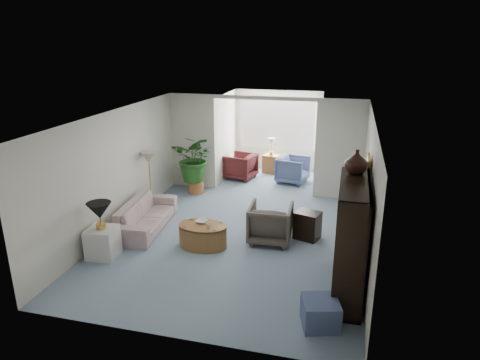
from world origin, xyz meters
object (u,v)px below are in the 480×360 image
(floor_lamp, at_px, (149,158))
(entertainment_cabinet, at_px, (350,240))
(cabinet_urn, at_px, (357,162))
(sunroom_chair_maroon, at_px, (240,166))
(table_lamp, at_px, (99,211))
(framed_picture, at_px, (369,170))
(plant_pot, at_px, (196,187))
(side_table_dark, at_px, (307,225))
(sunroom_table, at_px, (271,164))
(sunroom_chair_blue, at_px, (293,170))
(coffee_bowl, at_px, (202,221))
(ottoman, at_px, (320,313))
(coffee_cup, at_px, (208,226))
(coffee_table, at_px, (203,236))
(wingback_chair, at_px, (270,223))
(end_table, at_px, (103,242))
(sofa, at_px, (146,215))

(floor_lamp, distance_m, entertainment_cabinet, 5.20)
(cabinet_urn, distance_m, sunroom_chair_maroon, 5.92)
(table_lamp, bearing_deg, sunroom_chair_maroon, 75.84)
(framed_picture, bearing_deg, plant_pot, 147.56)
(table_lamp, distance_m, floor_lamp, 2.42)
(side_table_dark, xyz_separation_m, sunroom_table, (-1.52, 4.22, -0.01))
(floor_lamp, relative_size, sunroom_chair_blue, 0.45)
(sunroom_chair_blue, distance_m, sunroom_chair_maroon, 1.50)
(coffee_bowl, bearing_deg, sunroom_chair_maroon, 94.01)
(ottoman, distance_m, sunroom_chair_blue, 6.35)
(coffee_cup, xyz_separation_m, entertainment_cabinet, (2.58, -0.84, 0.42))
(table_lamp, distance_m, sunroom_chair_blue, 5.90)
(table_lamp, xyz_separation_m, coffee_cup, (1.80, 0.74, -0.41))
(coffee_table, relative_size, sunroom_chair_blue, 1.18)
(side_table_dark, bearing_deg, coffee_bowl, -158.92)
(wingback_chair, bearing_deg, coffee_cup, 29.36)
(end_table, bearing_deg, coffee_cup, 22.29)
(sofa, height_order, sunroom_chair_maroon, sunroom_chair_maroon)
(wingback_chair, bearing_deg, table_lamp, 23.69)
(coffee_table, relative_size, cabinet_urn, 2.50)
(plant_pot, bearing_deg, coffee_bowl, -67.91)
(cabinet_urn, bearing_deg, coffee_bowl, 168.98)
(framed_picture, height_order, side_table_dark, framed_picture)
(side_table_dark, relative_size, sunroom_chair_maroon, 0.71)
(cabinet_urn, height_order, sunroom_table, cabinet_urn)
(entertainment_cabinet, bearing_deg, ottoman, -109.80)
(end_table, bearing_deg, framed_picture, 13.13)
(framed_picture, height_order, entertainment_cabinet, framed_picture)
(side_table_dark, bearing_deg, cabinet_urn, -58.07)
(table_lamp, height_order, coffee_table, table_lamp)
(end_table, distance_m, floor_lamp, 2.59)
(framed_picture, distance_m, sunroom_chair_blue, 4.67)
(coffee_bowl, bearing_deg, floor_lamp, 140.46)
(table_lamp, bearing_deg, side_table_dark, 25.42)
(side_table_dark, bearing_deg, ottoman, -80.36)
(coffee_cup, xyz_separation_m, sunroom_table, (0.25, 5.18, -0.23))
(framed_picture, distance_m, table_lamp, 4.80)
(wingback_chair, xyz_separation_m, sunroom_chair_blue, (-0.07, 3.77, -0.02))
(side_table_dark, bearing_deg, table_lamp, -154.58)
(sofa, height_order, end_table, sofa)
(cabinet_urn, xyz_separation_m, sunroom_chair_blue, (-1.58, 4.77, -1.66))
(coffee_cup, height_order, entertainment_cabinet, entertainment_cabinet)
(cabinet_urn, xyz_separation_m, sunroom_table, (-2.33, 5.52, -1.75))
(sofa, xyz_separation_m, side_table_dark, (3.37, 0.35, -0.01))
(sofa, bearing_deg, entertainment_cabinet, -114.57)
(coffee_bowl, xyz_separation_m, sunroom_table, (0.45, 4.98, -0.20))
(sunroom_table, bearing_deg, sofa, -112.10)
(plant_pot, height_order, sunroom_table, sunroom_table)
(ottoman, height_order, sunroom_chair_blue, sunroom_chair_blue)
(entertainment_cabinet, bearing_deg, coffee_table, 160.98)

